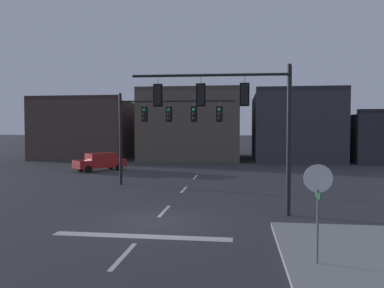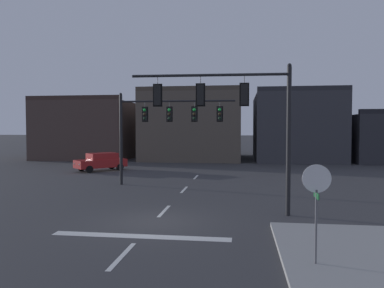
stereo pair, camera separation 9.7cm
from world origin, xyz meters
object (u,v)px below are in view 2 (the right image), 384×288
(signal_mast_near_side, at_px, (236,110))
(signal_mast_far_side, at_px, (161,120))
(stop_sign, at_px, (316,190))
(car_lot_nearside, at_px, (101,161))

(signal_mast_near_side, xyz_separation_m, signal_mast_far_side, (-5.06, 7.73, -0.28))
(signal_mast_far_side, bearing_deg, signal_mast_near_side, -56.79)
(signal_mast_near_side, relative_size, stop_sign, 2.47)
(signal_mast_far_side, height_order, car_lot_nearside, signal_mast_far_side)
(signal_mast_near_side, xyz_separation_m, car_lot_nearside, (-12.19, 15.17, -3.76))
(stop_sign, distance_m, car_lot_nearside, 25.71)
(signal_mast_far_side, bearing_deg, car_lot_nearside, 133.78)
(signal_mast_far_side, distance_m, stop_sign, 15.77)
(signal_mast_near_side, bearing_deg, signal_mast_far_side, 123.21)
(signal_mast_near_side, height_order, stop_sign, signal_mast_near_side)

